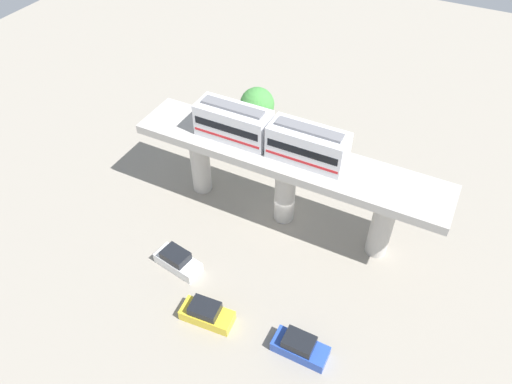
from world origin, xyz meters
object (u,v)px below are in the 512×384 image
parked_car_white (177,261)px  tree_near_viaduct (257,105)px  parked_car_blue (300,347)px  parked_car_yellow (207,314)px  train (269,133)px

parked_car_white → tree_near_viaduct: tree_near_viaduct is taller
parked_car_white → parked_car_blue: bearing=-92.7°
parked_car_white → tree_near_viaduct: (20.56, 2.65, 3.07)m
parked_car_yellow → parked_car_white: bearing=50.8°
train → tree_near_viaduct: bearing=31.4°
train → parked_car_yellow: size_ratio=3.12×
tree_near_viaduct → parked_car_yellow: bearing=-162.3°
train → parked_car_blue: bearing=-144.9°
train → parked_car_yellow: train is taller
train → parked_car_white: size_ratio=3.06×
parked_car_yellow → train: bearing=-1.2°
train → parked_car_white: 13.53m
parked_car_white → tree_near_viaduct: 20.96m
train → parked_car_white: bearing=156.9°
parked_car_blue → tree_near_viaduct: tree_near_viaduct is taller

